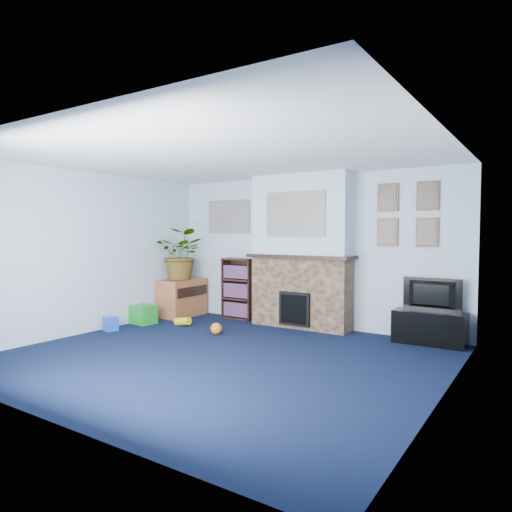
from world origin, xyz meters
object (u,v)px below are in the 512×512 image
Objects in this scene: television at (431,295)px; sideboard at (182,296)px; tv_stand at (430,327)px; bookshelf at (239,290)px.

television is 4.21m from sideboard.
sideboard is (-4.19, -0.28, 0.12)m from tv_stand.
tv_stand is at bearing -1.38° from bookshelf.
tv_stand is at bearing 92.30° from television.
sideboard is (-1.01, -0.36, -0.15)m from bookshelf.
sideboard is (-4.19, -0.30, -0.31)m from television.
bookshelf is 1.24× the size of sideboard.
television reaches higher than tv_stand.
tv_stand is 4.20m from sideboard.
tv_stand is 3.20m from bookshelf.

